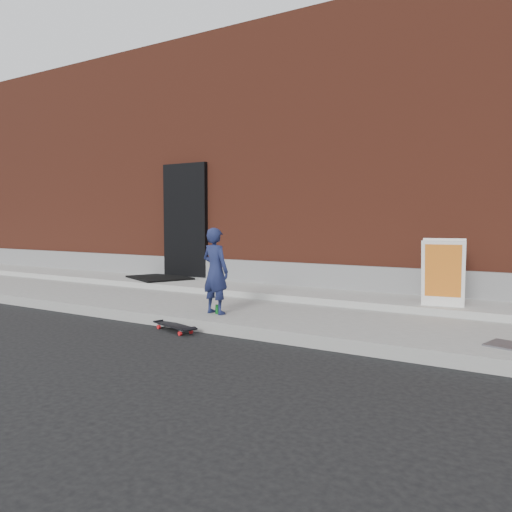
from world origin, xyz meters
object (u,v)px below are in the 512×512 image
Objects in this scene: skateboard at (175,326)px; pizza_sign at (443,272)px; soda_can at (218,309)px; child at (215,271)px.

pizza_sign is (2.79, 2.22, 0.63)m from skateboard.
skateboard is at bearing -111.59° from soda_can.
pizza_sign is at bearing 32.43° from soda_can.
child reaches higher than soda_can.
child is 1.27× the size of pizza_sign.
pizza_sign reaches higher than soda_can.
skateboard is 0.66m from soda_can.
soda_can is at bearing -150.04° from child.
child is at bearing -147.67° from pizza_sign.
child is 9.60× the size of soda_can.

